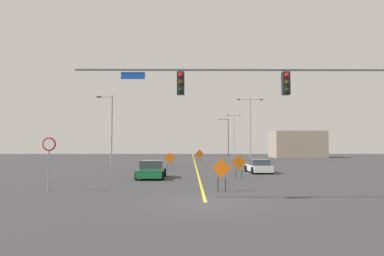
{
  "coord_description": "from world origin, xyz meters",
  "views": [
    {
      "loc": [
        -0.7,
        -15.65,
        2.59
      ],
      "look_at": [
        -0.49,
        20.03,
        4.35
      ],
      "focal_mm": 32.23,
      "sensor_mm": 36.0,
      "label": 1
    }
  ],
  "objects_px": {
    "construction_sign_right_lane": "(239,163)",
    "traffic_signal_assembly": "(280,93)",
    "stop_sign": "(49,154)",
    "street_lamp_far_right": "(250,125)",
    "construction_sign_left_lane": "(170,159)",
    "street_lamp_near_right": "(228,135)",
    "construction_sign_median_near": "(222,170)",
    "construction_sign_right_shoulder": "(199,155)",
    "car_white_approaching": "(259,166)",
    "street_lamp_far_left": "(111,128)",
    "street_lamp_mid_left": "(234,132)",
    "car_green_far": "(152,170)"
  },
  "relations": [
    {
      "from": "street_lamp_far_left",
      "to": "construction_sign_left_lane",
      "type": "xyz_separation_m",
      "value": [
        6.43,
        -0.67,
        -3.24
      ]
    },
    {
      "from": "construction_sign_median_near",
      "to": "construction_sign_right_shoulder",
      "type": "xyz_separation_m",
      "value": [
        -0.39,
        30.97,
        0.02
      ]
    },
    {
      "from": "car_white_approaching",
      "to": "construction_sign_median_near",
      "type": "bearing_deg",
      "value": -109.85
    },
    {
      "from": "street_lamp_far_right",
      "to": "construction_sign_median_near",
      "type": "height_order",
      "value": "street_lamp_far_right"
    },
    {
      "from": "street_lamp_mid_left",
      "to": "car_green_far",
      "type": "distance_m",
      "value": 50.97
    },
    {
      "from": "construction_sign_right_lane",
      "to": "car_white_approaching",
      "type": "height_order",
      "value": "construction_sign_right_lane"
    },
    {
      "from": "street_lamp_near_right",
      "to": "car_white_approaching",
      "type": "bearing_deg",
      "value": -92.86
    },
    {
      "from": "construction_sign_median_near",
      "to": "construction_sign_left_lane",
      "type": "bearing_deg",
      "value": 102.81
    },
    {
      "from": "street_lamp_mid_left",
      "to": "street_lamp_near_right",
      "type": "xyz_separation_m",
      "value": [
        -0.9,
        4.65,
        -0.55
      ]
    },
    {
      "from": "construction_sign_right_lane",
      "to": "car_green_far",
      "type": "xyz_separation_m",
      "value": [
        -6.85,
        -0.1,
        -0.5
      ]
    },
    {
      "from": "traffic_signal_assembly",
      "to": "construction_sign_right_lane",
      "type": "xyz_separation_m",
      "value": [
        -0.3,
        11.54,
        -3.83
      ]
    },
    {
      "from": "stop_sign",
      "to": "construction_sign_median_near",
      "type": "xyz_separation_m",
      "value": [
        9.64,
        -0.02,
        -0.94
      ]
    },
    {
      "from": "traffic_signal_assembly",
      "to": "construction_sign_left_lane",
      "type": "distance_m",
      "value": 22.03
    },
    {
      "from": "construction_sign_right_shoulder",
      "to": "street_lamp_far_left",
      "type": "bearing_deg",
      "value": -127.04
    },
    {
      "from": "street_lamp_near_right",
      "to": "construction_sign_right_lane",
      "type": "bearing_deg",
      "value": -95.3
    },
    {
      "from": "construction_sign_median_near",
      "to": "car_white_approaching",
      "type": "relative_size",
      "value": 0.45
    },
    {
      "from": "construction_sign_right_lane",
      "to": "street_lamp_mid_left",
      "type": "bearing_deg",
      "value": 83.17
    },
    {
      "from": "construction_sign_left_lane",
      "to": "construction_sign_right_lane",
      "type": "bearing_deg",
      "value": -57.09
    },
    {
      "from": "street_lamp_far_left",
      "to": "car_white_approaching",
      "type": "relative_size",
      "value": 1.95
    },
    {
      "from": "stop_sign",
      "to": "street_lamp_far_left",
      "type": "bearing_deg",
      "value": 92.2
    },
    {
      "from": "street_lamp_near_right",
      "to": "construction_sign_median_near",
      "type": "height_order",
      "value": "street_lamp_near_right"
    },
    {
      "from": "street_lamp_mid_left",
      "to": "construction_sign_median_near",
      "type": "relative_size",
      "value": 5.08
    },
    {
      "from": "stop_sign",
      "to": "car_green_far",
      "type": "relative_size",
      "value": 0.71
    },
    {
      "from": "traffic_signal_assembly",
      "to": "street_lamp_mid_left",
      "type": "bearing_deg",
      "value": 84.74
    },
    {
      "from": "traffic_signal_assembly",
      "to": "construction_sign_median_near",
      "type": "bearing_deg",
      "value": 123.1
    },
    {
      "from": "construction_sign_median_near",
      "to": "construction_sign_right_lane",
      "type": "bearing_deg",
      "value": 75.27
    },
    {
      "from": "construction_sign_right_lane",
      "to": "traffic_signal_assembly",
      "type": "bearing_deg",
      "value": -88.53
    },
    {
      "from": "stop_sign",
      "to": "construction_sign_right_shoulder",
      "type": "bearing_deg",
      "value": 73.36
    },
    {
      "from": "street_lamp_far_right",
      "to": "car_white_approaching",
      "type": "distance_m",
      "value": 20.28
    },
    {
      "from": "stop_sign",
      "to": "street_lamp_far_left",
      "type": "height_order",
      "value": "street_lamp_far_left"
    },
    {
      "from": "traffic_signal_assembly",
      "to": "street_lamp_mid_left",
      "type": "distance_m",
      "value": 60.83
    },
    {
      "from": "street_lamp_far_left",
      "to": "street_lamp_mid_left",
      "type": "bearing_deg",
      "value": 64.96
    },
    {
      "from": "construction_sign_median_near",
      "to": "street_lamp_mid_left",
      "type": "bearing_deg",
      "value": 82.05
    },
    {
      "from": "traffic_signal_assembly",
      "to": "street_lamp_far_left",
      "type": "xyz_separation_m",
      "value": [
        -12.7,
        21.44,
        -0.59
      ]
    },
    {
      "from": "street_lamp_far_right",
      "to": "construction_sign_left_lane",
      "type": "height_order",
      "value": "street_lamp_far_right"
    },
    {
      "from": "street_lamp_near_right",
      "to": "construction_sign_left_lane",
      "type": "height_order",
      "value": "street_lamp_near_right"
    },
    {
      "from": "car_white_approaching",
      "to": "street_lamp_near_right",
      "type": "bearing_deg",
      "value": 87.14
    },
    {
      "from": "stop_sign",
      "to": "construction_sign_median_near",
      "type": "height_order",
      "value": "stop_sign"
    },
    {
      "from": "stop_sign",
      "to": "street_lamp_far_right",
      "type": "bearing_deg",
      "value": 62.3
    },
    {
      "from": "construction_sign_median_near",
      "to": "street_lamp_far_left",
      "type": "bearing_deg",
      "value": 120.11
    },
    {
      "from": "street_lamp_near_right",
      "to": "construction_sign_right_lane",
      "type": "xyz_separation_m",
      "value": [
        -4.98,
        -53.68,
        -3.71
      ]
    },
    {
      "from": "construction_sign_left_lane",
      "to": "car_green_far",
      "type": "height_order",
      "value": "construction_sign_left_lane"
    },
    {
      "from": "construction_sign_right_lane",
      "to": "car_green_far",
      "type": "relative_size",
      "value": 0.42
    },
    {
      "from": "stop_sign",
      "to": "traffic_signal_assembly",
      "type": "bearing_deg",
      "value": -16.94
    },
    {
      "from": "street_lamp_near_right",
      "to": "street_lamp_far_right",
      "type": "bearing_deg",
      "value": -89.55
    },
    {
      "from": "street_lamp_near_right",
      "to": "construction_sign_right_shoulder",
      "type": "relative_size",
      "value": 4.53
    },
    {
      "from": "stop_sign",
      "to": "street_lamp_far_right",
      "type": "distance_m",
      "value": 36.58
    },
    {
      "from": "car_white_approaching",
      "to": "street_lamp_far_right",
      "type": "bearing_deg",
      "value": 82.19
    },
    {
      "from": "traffic_signal_assembly",
      "to": "street_lamp_far_left",
      "type": "distance_m",
      "value": 24.93
    },
    {
      "from": "street_lamp_far_left",
      "to": "construction_sign_right_lane",
      "type": "relative_size",
      "value": 4.38
    }
  ]
}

